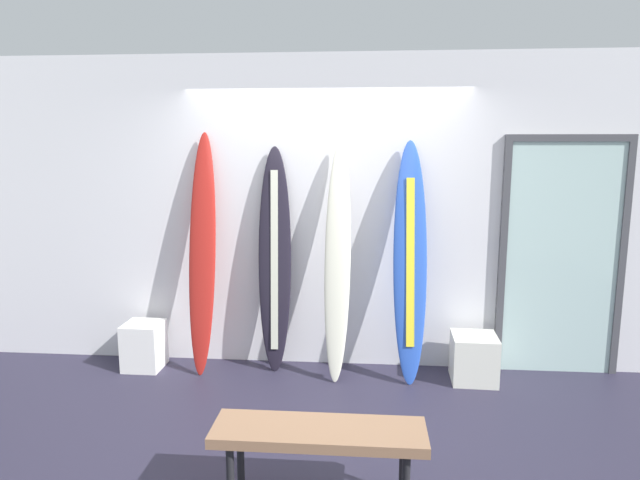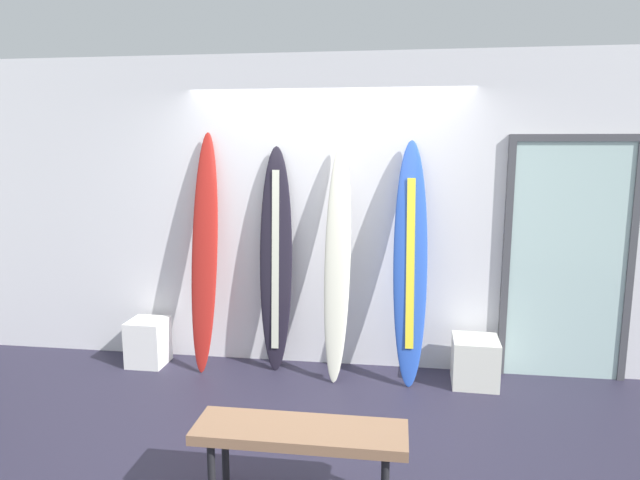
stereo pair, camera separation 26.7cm
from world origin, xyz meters
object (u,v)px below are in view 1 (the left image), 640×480
at_px(surfboard_crimson, 202,254).
at_px(surfboard_cobalt, 410,262).
at_px(display_block_left, 144,346).
at_px(glass_door, 562,253).
at_px(display_block_center, 474,358).
at_px(bench, 319,437).
at_px(surfboard_ivory, 338,264).
at_px(surfboard_charcoal, 275,262).

distance_m(surfboard_crimson, surfboard_cobalt, 1.82).
distance_m(surfboard_cobalt, display_block_left, 2.52).
bearing_deg(surfboard_crimson, glass_door, 3.74).
height_order(surfboard_crimson, display_block_center, surfboard_crimson).
relative_size(surfboard_crimson, glass_door, 1.01).
xyz_separation_m(display_block_left, bench, (1.76, -1.84, 0.20)).
bearing_deg(glass_door, surfboard_crimson, -176.26).
xyz_separation_m(display_block_left, display_block_center, (2.94, -0.03, -0.01)).
height_order(surfboard_ivory, display_block_center, surfboard_ivory).
xyz_separation_m(surfboard_ivory, surfboard_cobalt, (0.62, 0.00, 0.03)).
relative_size(display_block_center, glass_door, 0.19).
distance_m(surfboard_charcoal, surfboard_cobalt, 1.19).
relative_size(surfboard_ivory, glass_door, 0.97).
bearing_deg(surfboard_crimson, surfboard_cobalt, -0.85).
relative_size(glass_door, bench, 1.77).
bearing_deg(glass_door, display_block_left, -176.31).
bearing_deg(display_block_left, surfboard_ivory, 0.11).
xyz_separation_m(surfboard_cobalt, glass_door, (1.33, 0.23, 0.05)).
relative_size(surfboard_cobalt, display_block_left, 4.87).
bearing_deg(glass_door, surfboard_charcoal, -177.03).
bearing_deg(display_block_center, glass_door, 19.61).
distance_m(surfboard_crimson, display_block_center, 2.53).
relative_size(surfboard_crimson, display_block_left, 5.04).
bearing_deg(surfboard_ivory, glass_door, 6.91).
height_order(display_block_center, glass_door, glass_door).
relative_size(surfboard_cobalt, display_block_center, 5.11).
relative_size(surfboard_ivory, surfboard_cobalt, 0.99).
relative_size(surfboard_crimson, surfboard_cobalt, 1.03).
distance_m(surfboard_crimson, surfboard_ivory, 1.20).
bearing_deg(surfboard_crimson, bench, -57.49).
height_order(surfboard_charcoal, display_block_center, surfboard_charcoal).
height_order(display_block_left, glass_door, glass_door).
height_order(surfboard_ivory, display_block_left, surfboard_ivory).
distance_m(display_block_left, glass_door, 3.81).
height_order(surfboard_crimson, bench, surfboard_crimson).
xyz_separation_m(surfboard_ivory, display_block_left, (-1.76, -0.00, -0.79)).
bearing_deg(surfboard_ivory, bench, -90.11).
height_order(surfboard_charcoal, display_block_left, surfboard_charcoal).
bearing_deg(display_block_center, surfboard_cobalt, 175.97).
height_order(surfboard_cobalt, display_block_center, surfboard_cobalt).
relative_size(surfboard_crimson, bench, 1.79).
bearing_deg(surfboard_cobalt, display_block_left, -179.83).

